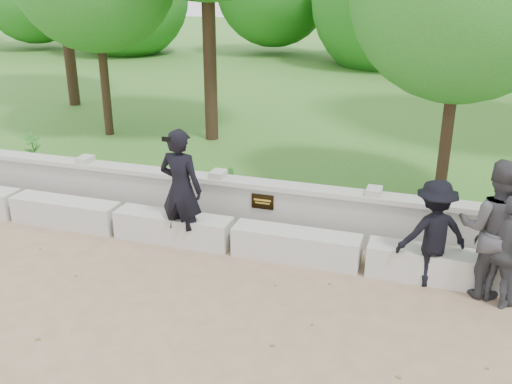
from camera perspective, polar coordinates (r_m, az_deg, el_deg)
ground at (r=7.33m, az=-7.65°, el=-12.07°), size 80.00×80.00×0.00m
lawn at (r=20.05m, az=10.01°, el=9.56°), size 40.00×22.00×0.25m
concrete_bench at (r=8.74m, az=-2.35°, el=-4.45°), size 11.90×0.45×0.45m
parapet_wall at (r=9.25m, az=-0.86°, el=-1.35°), size 12.50×0.35×0.90m
man_main at (r=8.67m, az=-7.51°, el=0.29°), size 0.72×0.65×1.88m
visitor_left at (r=7.86m, az=22.74°, el=-3.48°), size 1.00×0.82×1.87m
visitor_mid at (r=7.96m, az=17.30°, el=-3.96°), size 1.11×0.92×1.49m
visitor_right at (r=7.77m, az=23.65°, el=-5.51°), size 0.91×0.82×1.48m
shrub_a at (r=12.78m, az=-21.39°, el=4.11°), size 0.42×0.42×0.67m
shrub_b at (r=10.03m, az=-2.89°, el=0.84°), size 0.32×0.36×0.55m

